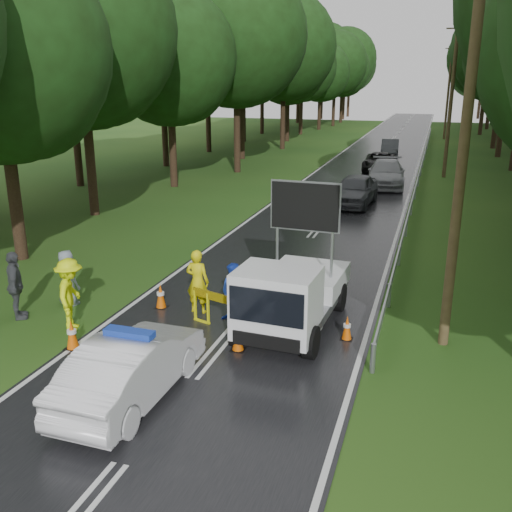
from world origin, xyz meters
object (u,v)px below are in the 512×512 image
at_px(officer, 197,282).
at_px(queue_car_third, 379,162).
at_px(police_sedan, 132,367).
at_px(queue_car_second, 386,174).
at_px(barrier, 228,305).
at_px(queue_car_first, 355,190).
at_px(work_truck, 291,295).
at_px(queue_car_fourth, 390,147).
at_px(civilian, 235,293).

relative_size(officer, queue_car_third, 0.40).
relative_size(police_sedan, queue_car_second, 0.79).
relative_size(barrier, queue_car_first, 0.49).
bearing_deg(queue_car_second, police_sedan, -99.96).
bearing_deg(queue_car_third, police_sedan, -94.31).
relative_size(work_truck, queue_car_third, 1.03).
relative_size(queue_car_first, queue_car_fourth, 1.13).
bearing_deg(civilian, barrier, -82.24).
bearing_deg(queue_car_third, queue_car_second, -81.77).
xyz_separation_m(police_sedan, officer, (-0.49, 4.53, 0.22)).
bearing_deg(work_truck, police_sedan, -115.61).
xyz_separation_m(work_truck, queue_car_fourth, (-0.61, 36.73, -0.32)).
bearing_deg(queue_car_third, queue_car_fourth, 88.75).
bearing_deg(barrier, queue_car_second, 103.01).
relative_size(queue_car_third, queue_car_fourth, 1.12).
bearing_deg(queue_car_fourth, queue_car_second, -90.07).
xyz_separation_m(barrier, officer, (-1.22, 0.91, 0.18)).
height_order(police_sedan, barrier, police_sedan).
height_order(police_sedan, officer, officer).
bearing_deg(queue_car_third, barrier, -93.21).
bearing_deg(officer, queue_car_second, -97.04).
bearing_deg(civilian, officer, 171.24).
bearing_deg(officer, civilian, 168.60).
distance_m(work_truck, barrier, 1.62).
xyz_separation_m(barrier, queue_car_first, (0.90, 16.36, 0.05)).
xyz_separation_m(barrier, civilian, (-0.04, 0.64, 0.08)).
relative_size(police_sedan, civilian, 2.57).
height_order(civilian, queue_car_fourth, civilian).
relative_size(barrier, queue_car_second, 0.42).
xyz_separation_m(officer, queue_car_first, (2.13, 15.45, -0.13)).
relative_size(work_truck, civilian, 2.89).
xyz_separation_m(officer, queue_car_second, (3.16, 21.45, -0.14)).
bearing_deg(queue_car_second, barrier, -99.04).
bearing_deg(queue_car_second, queue_car_first, -103.83).
relative_size(work_truck, queue_car_fourth, 1.15).
bearing_deg(work_truck, queue_car_third, 94.10).
height_order(police_sedan, work_truck, work_truck).
xyz_separation_m(queue_car_first, queue_car_third, (0.02, 12.00, -0.15)).
distance_m(work_truck, officer, 2.76).
distance_m(police_sedan, civilian, 4.32).
bearing_deg(queue_car_fourth, civilian, -95.51).
bearing_deg(queue_car_second, civilian, -99.30).
bearing_deg(police_sedan, officer, -82.94).
height_order(work_truck, queue_car_fourth, work_truck).
distance_m(barrier, queue_car_first, 16.38).
height_order(civilian, queue_car_third, civilian).
xyz_separation_m(work_truck, civilian, (-1.55, 0.12, -0.18)).
distance_m(police_sedan, queue_car_third, 32.02).
height_order(queue_car_first, queue_car_fourth, queue_car_first).
distance_m(queue_car_first, queue_car_third, 12.00).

